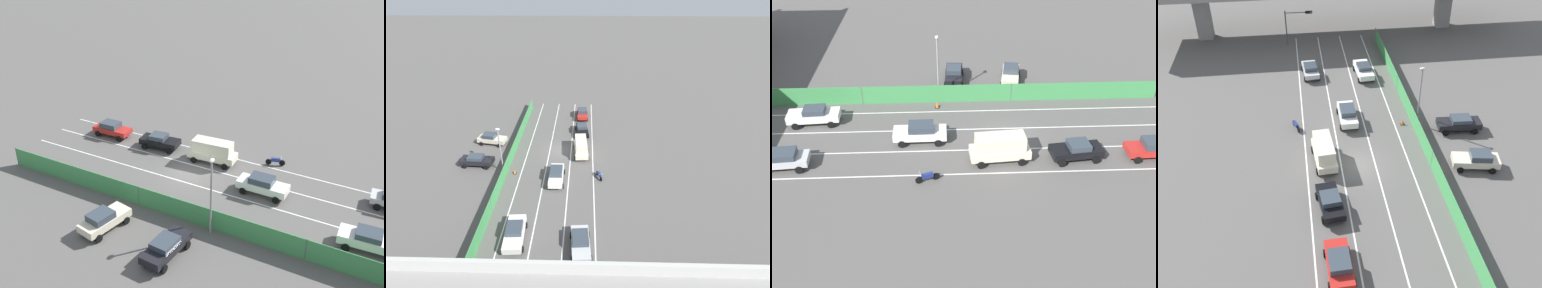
# 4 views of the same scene
# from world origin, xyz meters

# --- Properties ---
(ground_plane) EXTENTS (300.00, 300.00, 0.00)m
(ground_plane) POSITION_xyz_m (0.00, 0.00, 0.00)
(ground_plane) COLOR #565451
(lane_line_left_edge) EXTENTS (0.14, 48.14, 0.01)m
(lane_line_left_edge) POSITION_xyz_m (-4.85, 6.07, 0.00)
(lane_line_left_edge) COLOR silver
(lane_line_left_edge) RESTS_ON ground
(lane_line_mid_left) EXTENTS (0.14, 48.14, 0.01)m
(lane_line_mid_left) POSITION_xyz_m (-1.62, 6.07, 0.00)
(lane_line_mid_left) COLOR silver
(lane_line_mid_left) RESTS_ON ground
(lane_line_mid_right) EXTENTS (0.14, 48.14, 0.01)m
(lane_line_mid_right) POSITION_xyz_m (1.62, 6.07, 0.00)
(lane_line_mid_right) COLOR silver
(lane_line_mid_right) RESTS_ON ground
(lane_line_right_edge) EXTENTS (0.14, 48.14, 0.01)m
(lane_line_right_edge) POSITION_xyz_m (4.85, 6.07, 0.00)
(lane_line_right_edge) COLOR silver
(lane_line_right_edge) RESTS_ON ground
(green_fence) EXTENTS (0.10, 44.24, 1.86)m
(green_fence) POSITION_xyz_m (6.74, 6.07, 0.93)
(green_fence) COLOR #3D8E4C
(green_fence) RESTS_ON ground
(car_hatchback_white) EXTENTS (2.25, 4.76, 1.63)m
(car_hatchback_white) POSITION_xyz_m (3.27, 17.33, 0.91)
(car_hatchback_white) COLOR silver
(car_hatchback_white) RESTS_ON ground
(car_sedan_silver) EXTENTS (2.26, 4.38, 1.56)m
(car_sedan_silver) POSITION_xyz_m (-3.38, 18.34, 0.87)
(car_sedan_silver) COLOR #B7BABC
(car_sedan_silver) RESTS_ON ground
(car_van_cream) EXTENTS (2.34, 5.00, 2.37)m
(car_van_cream) POSITION_xyz_m (-3.13, 0.91, 1.32)
(car_van_cream) COLOR beige
(car_van_cream) RESTS_ON ground
(car_sedan_white) EXTENTS (2.01, 4.60, 1.73)m
(car_sedan_white) POSITION_xyz_m (-0.07, 7.47, 0.95)
(car_sedan_white) COLOR white
(car_sedan_white) RESTS_ON ground
(car_sedan_black) EXTENTS (2.38, 4.39, 1.58)m
(car_sedan_black) POSITION_xyz_m (-3.18, -5.40, 0.87)
(car_sedan_black) COLOR black
(car_sedan_black) RESTS_ON ground
(car_sedan_red) EXTENTS (2.08, 4.32, 1.62)m
(car_sedan_red) POSITION_xyz_m (-3.15, -11.75, 0.90)
(car_sedan_red) COLOR red
(car_sedan_red) RESTS_ON ground
(motorcycle) EXTENTS (0.82, 1.88, 0.93)m
(motorcycle) POSITION_xyz_m (-5.62, 6.74, 0.46)
(motorcycle) COLOR black
(motorcycle) RESTS_ON ground
(parked_sedan_cream) EXTENTS (4.58, 2.57, 1.70)m
(parked_sedan_cream) POSITION_xyz_m (10.89, -1.79, 0.93)
(parked_sedan_cream) COLOR beige
(parked_sedan_cream) RESTS_ON ground
(parked_sedan_dark) EXTENTS (4.60, 2.19, 1.58)m
(parked_sedan_dark) POSITION_xyz_m (11.29, 4.28, 0.89)
(parked_sedan_dark) COLOR black
(parked_sedan_dark) RESTS_ON ground
(street_lamp) EXTENTS (0.60, 0.36, 6.74)m
(street_lamp) POSITION_xyz_m (7.23, 5.90, 4.12)
(street_lamp) COLOR gray
(street_lamp) RESTS_ON ground
(traffic_cone) EXTENTS (0.47, 0.47, 0.58)m
(traffic_cone) POSITION_xyz_m (5.70, 6.06, 0.27)
(traffic_cone) COLOR orange
(traffic_cone) RESTS_ON ground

